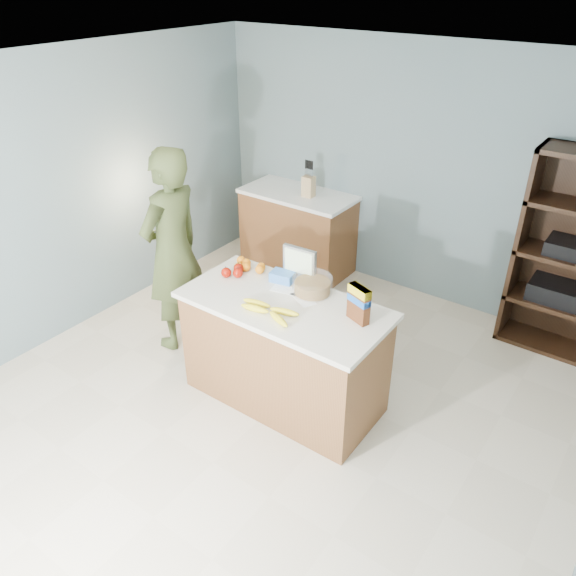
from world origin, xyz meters
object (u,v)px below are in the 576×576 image
Objects in this scene: counter_peninsula at (284,356)px; tv at (299,262)px; person at (173,251)px; shelving_unit at (573,259)px; cereal_box at (359,301)px.

tv is at bearing 106.14° from counter_peninsula.
tv is at bearing 97.98° from person.
tv reaches higher than counter_peninsula.
cereal_box is at bearing -117.26° from shelving_unit.
person is 1.19m from tv.
person is 6.45× the size of tv.
counter_peninsula is at bearing 81.98° from person.
shelving_unit is at bearing 52.89° from counter_peninsula.
person reaches higher than counter_peninsula.
person is 1.81m from cereal_box.
person is at bearing -179.70° from cereal_box.
person reaches higher than cereal_box.
shelving_unit is at bearing 46.15° from tv.
person is at bearing -168.68° from tv.
counter_peninsula is at bearing -127.11° from shelving_unit.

